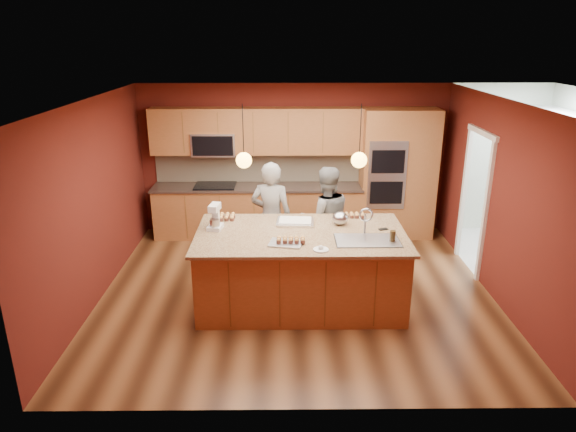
{
  "coord_description": "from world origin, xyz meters",
  "views": [
    {
      "loc": [
        -0.19,
        -6.62,
        3.48
      ],
      "look_at": [
        -0.12,
        -0.1,
        1.18
      ],
      "focal_mm": 32.0,
      "sensor_mm": 36.0,
      "label": 1
    }
  ],
  "objects_px": {
    "island": "(302,267)",
    "person_right": "(325,220)",
    "person_left": "(271,218)",
    "mixing_bowl": "(340,218)",
    "stand_mixer": "(215,218)"
  },
  "relations": [
    {
      "from": "person_left",
      "to": "person_right",
      "type": "relative_size",
      "value": 1.05
    },
    {
      "from": "island",
      "to": "person_left",
      "type": "distance_m",
      "value": 1.17
    },
    {
      "from": "island",
      "to": "stand_mixer",
      "type": "relative_size",
      "value": 8.07
    },
    {
      "from": "island",
      "to": "mixing_bowl",
      "type": "height_order",
      "value": "island"
    },
    {
      "from": "island",
      "to": "person_left",
      "type": "bearing_deg",
      "value": 112.58
    },
    {
      "from": "person_right",
      "to": "stand_mixer",
      "type": "bearing_deg",
      "value": 20.19
    },
    {
      "from": "person_left",
      "to": "person_right",
      "type": "distance_m",
      "value": 0.82
    },
    {
      "from": "stand_mixer",
      "to": "mixing_bowl",
      "type": "distance_m",
      "value": 1.7
    },
    {
      "from": "island",
      "to": "mixing_bowl",
      "type": "bearing_deg",
      "value": 31.05
    },
    {
      "from": "island",
      "to": "mixing_bowl",
      "type": "xyz_separation_m",
      "value": [
        0.53,
        0.32,
        0.59
      ]
    },
    {
      "from": "island",
      "to": "person_right",
      "type": "xyz_separation_m",
      "value": [
        0.39,
        1.03,
        0.31
      ]
    },
    {
      "from": "island",
      "to": "person_left",
      "type": "xyz_separation_m",
      "value": [
        -0.43,
        1.03,
        0.35
      ]
    },
    {
      "from": "person_left",
      "to": "mixing_bowl",
      "type": "xyz_separation_m",
      "value": [
        0.96,
        -0.71,
        0.24
      ]
    },
    {
      "from": "mixing_bowl",
      "to": "island",
      "type": "bearing_deg",
      "value": -148.95
    },
    {
      "from": "person_left",
      "to": "stand_mixer",
      "type": "height_order",
      "value": "person_left"
    }
  ]
}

